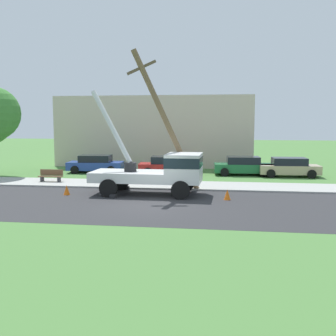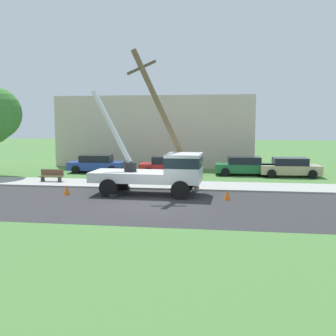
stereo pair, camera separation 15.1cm
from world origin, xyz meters
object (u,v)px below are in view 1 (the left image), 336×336
object	(u,v)px
utility_truck	(161,170)
leaning_utility_pole	(165,120)
parked_sedan_tan	(289,167)
parked_sedan_red	(167,165)
parked_sedan_blue	(96,164)
traffic_cone_behind	(67,190)
park_bench	(51,176)
traffic_cone_ahead	(227,195)
parked_sedan_green	(243,166)

from	to	relation	value
utility_truck	leaning_utility_pole	size ratio (longest dim) A/B	0.82
leaning_utility_pole	parked_sedan_tan	world-z (taller)	leaning_utility_pole
parked_sedan_red	parked_sedan_tan	xyz separation A→B (m)	(9.19, 0.15, 0.00)
leaning_utility_pole	parked_sedan_blue	size ratio (longest dim) A/B	1.83
parked_sedan_blue	parked_sedan_tan	xyz separation A→B (m)	(15.13, -0.26, 0.00)
traffic_cone_behind	park_bench	size ratio (longest dim) A/B	0.35
parked_sedan_blue	parked_sedan_red	world-z (taller)	same
utility_truck	traffic_cone_ahead	bearing A→B (deg)	-15.16
parked_sedan_green	park_bench	world-z (taller)	parked_sedan_green
park_bench	utility_truck	bearing A→B (deg)	-22.37
park_bench	parked_sedan_tan	bearing A→B (deg)	18.79
traffic_cone_ahead	parked_sedan_red	distance (m)	10.78
utility_truck	parked_sedan_blue	size ratio (longest dim) A/B	1.49
parked_sedan_red	utility_truck	bearing A→B (deg)	-84.02
leaning_utility_pole	traffic_cone_ahead	xyz separation A→B (m)	(3.63, -2.15, -3.93)
parked_sedan_blue	leaning_utility_pole	bearing A→B (deg)	-49.09
traffic_cone_ahead	parked_sedan_tan	bearing A→B (deg)	65.15
traffic_cone_ahead	parked_sedan_red	size ratio (longest dim) A/B	0.12
parked_sedan_blue	park_bench	world-z (taller)	parked_sedan_blue
parked_sedan_blue	parked_sedan_tan	distance (m)	15.13
traffic_cone_behind	parked_sedan_blue	xyz separation A→B (m)	(-1.58, 9.96, 0.43)
traffic_cone_ahead	parked_sedan_green	xyz separation A→B (m)	(1.19, 10.32, 0.43)
parked_sedan_blue	traffic_cone_ahead	bearing A→B (deg)	-43.84
parked_sedan_tan	park_bench	size ratio (longest dim) A/B	2.80
utility_truck	traffic_cone_ahead	xyz separation A→B (m)	(3.70, -1.00, -1.13)
traffic_cone_behind	park_bench	bearing A→B (deg)	123.93
utility_truck	traffic_cone_behind	world-z (taller)	utility_truck
parked_sedan_tan	park_bench	distance (m)	17.26
traffic_cone_ahead	parked_sedan_blue	xyz separation A→B (m)	(-10.56, 10.14, 0.43)
park_bench	traffic_cone_ahead	bearing A→B (deg)	-20.17
utility_truck	traffic_cone_behind	distance (m)	5.45
parked_sedan_red	traffic_cone_ahead	bearing A→B (deg)	-64.63
parked_sedan_red	park_bench	xyz separation A→B (m)	(-7.15, -5.41, -0.25)
parked_sedan_red	parked_sedan_green	distance (m)	5.84
parked_sedan_green	leaning_utility_pole	bearing A→B (deg)	-120.53
utility_truck	parked_sedan_blue	xyz separation A→B (m)	(-6.85, 9.13, -0.70)
utility_truck	parked_sedan_tan	distance (m)	12.16
traffic_cone_ahead	traffic_cone_behind	size ratio (longest dim) A/B	1.00
traffic_cone_ahead	parked_sedan_green	world-z (taller)	parked_sedan_green
utility_truck	parked_sedan_blue	world-z (taller)	utility_truck
parked_sedan_blue	park_bench	distance (m)	5.95
leaning_utility_pole	traffic_cone_ahead	world-z (taller)	leaning_utility_pole
parked_sedan_red	park_bench	world-z (taller)	parked_sedan_red
leaning_utility_pole	parked_sedan_tan	distance (m)	11.81
parked_sedan_tan	parked_sedan_red	bearing A→B (deg)	-179.09
leaning_utility_pole	parked_sedan_green	distance (m)	10.12
utility_truck	parked_sedan_red	world-z (taller)	utility_truck
traffic_cone_behind	parked_sedan_green	world-z (taller)	parked_sedan_green
parked_sedan_tan	park_bench	world-z (taller)	parked_sedan_tan
utility_truck	traffic_cone_ahead	distance (m)	4.00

